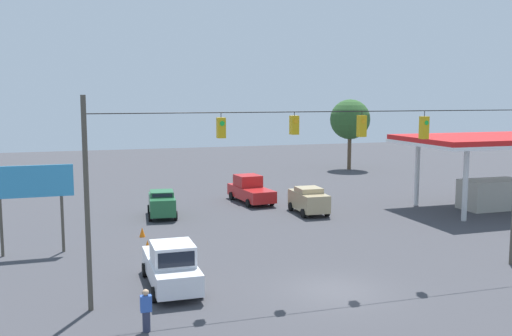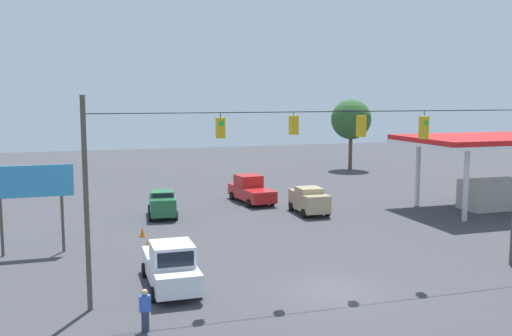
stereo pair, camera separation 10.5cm
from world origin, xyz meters
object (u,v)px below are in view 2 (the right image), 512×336
traffic_cone_second (148,245)px  pedestrian (145,311)px  gas_station (495,156)px  sedan_green_withflow_far (162,203)px  tree_horizon_left (351,120)px  traffic_cone_third (142,232)px  pickup_truck_red_oncoming_deep (251,190)px  sedan_tan_oncoming_far (309,200)px  pickup_truck_white_parked_shoulder (171,266)px  roadside_billboard (31,188)px  overhead_signal_span (330,165)px  traffic_cone_nearest (157,263)px

traffic_cone_second → pedestrian: pedestrian is taller
traffic_cone_second → gas_station: gas_station is taller
gas_station → pedestrian: (27.42, 14.78, -3.22)m
sedan_green_withflow_far → tree_horizon_left: (-24.42, -19.53, 4.77)m
traffic_cone_third → pedestrian: (1.46, 14.06, 0.48)m
pickup_truck_red_oncoming_deep → traffic_cone_second: (9.58, 11.97, -0.68)m
sedan_tan_oncoming_far → gas_station: bearing=169.6°
sedan_tan_oncoming_far → pickup_truck_red_oncoming_deep: (2.67, -5.54, -0.02)m
sedan_tan_oncoming_far → traffic_cone_third: bearing=15.0°
pickup_truck_red_oncoming_deep → traffic_cone_second: size_ratio=9.52×
pickup_truck_white_parked_shoulder → traffic_cone_third: 9.64m
sedan_tan_oncoming_far → pickup_truck_white_parked_shoulder: 17.59m
sedan_green_withflow_far → pickup_truck_white_parked_shoulder: bearing=83.1°
roadside_billboard → tree_horizon_left: 42.13m
traffic_cone_third → gas_station: (-25.96, -0.72, 3.70)m
traffic_cone_third → overhead_signal_span: bearing=121.7°
sedan_tan_oncoming_far → pickup_truck_red_oncoming_deep: bearing=-64.3°
pickup_truck_white_parked_shoulder → roadside_billboard: 10.12m
gas_station → sedan_tan_oncoming_far: bearing=-10.4°
sedan_green_withflow_far → tree_horizon_left: tree_horizon_left is taller
gas_station → pedestrian: 31.31m
roadside_billboard → tree_horizon_left: size_ratio=0.59×
overhead_signal_span → gas_station: 22.52m
pickup_truck_red_oncoming_deep → traffic_cone_second: 15.35m
pickup_truck_white_parked_shoulder → roadside_billboard: (6.14, -7.62, 2.59)m
pickup_truck_white_parked_shoulder → sedan_tan_oncoming_far: bearing=-133.0°
overhead_signal_span → gas_station: (-18.98, -12.03, -1.39)m
roadside_billboard → pickup_truck_red_oncoming_deep: bearing=-145.1°
pickup_truck_white_parked_shoulder → traffic_cone_third: bearing=-89.0°
sedan_tan_oncoming_far → pickup_truck_white_parked_shoulder: size_ratio=0.73×
pickup_truck_red_oncoming_deep → tree_horizon_left: size_ratio=0.69×
traffic_cone_second → overhead_signal_span: bearing=130.9°
pickup_truck_white_parked_shoulder → traffic_cone_third: size_ratio=9.19×
traffic_cone_second → traffic_cone_third: (-0.08, -3.17, 0.00)m
overhead_signal_span → traffic_cone_nearest: bearing=-33.6°
sedan_green_withflow_far → tree_horizon_left: bearing=-141.4°
pickup_truck_red_oncoming_deep → roadside_billboard: size_ratio=1.17×
traffic_cone_second → tree_horizon_left: size_ratio=0.07×
gas_station → roadside_billboard: size_ratio=2.82×
sedan_green_withflow_far → traffic_cone_nearest: sedan_green_withflow_far is taller
gas_station → pedestrian: gas_station is taller
overhead_signal_span → traffic_cone_nearest: overhead_signal_span is taller
pickup_truck_red_oncoming_deep → traffic_cone_second: pickup_truck_red_oncoming_deep is taller
pickup_truck_red_oncoming_deep → pedestrian: (10.97, 22.85, -0.20)m
pickup_truck_white_parked_shoulder → pickup_truck_red_oncoming_deep: size_ratio=0.97×
pickup_truck_white_parked_shoulder → traffic_cone_second: (0.25, -6.44, -0.68)m
pickup_truck_white_parked_shoulder → pedestrian: bearing=69.8°
sedan_tan_oncoming_far → sedan_green_withflow_far: size_ratio=0.97×
sedan_tan_oncoming_far → traffic_cone_third: size_ratio=6.69×
pickup_truck_white_parked_shoulder → roadside_billboard: roadside_billboard is taller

